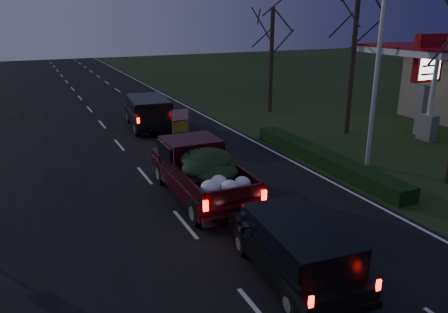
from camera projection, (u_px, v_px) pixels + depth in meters
name	position (u px, v px, depth m)	size (l,w,h in m)	color
ground	(185.00, 225.00, 14.27)	(120.00, 120.00, 0.00)	black
road_asphalt	(185.00, 224.00, 14.27)	(14.00, 120.00, 0.02)	black
hedge_row	(323.00, 158.00, 19.89)	(1.00, 10.00, 0.60)	black
light_pole	(380.00, 41.00, 18.11)	(0.50, 0.90, 9.16)	silver
gas_price_pylon	(427.00, 68.00, 23.83)	(2.00, 0.41, 5.57)	gray
gas_canopy	(439.00, 54.00, 25.32)	(7.10, 6.10, 4.88)	silver
bare_tree_mid	(356.00, 18.00, 23.35)	(3.60, 3.60, 8.50)	black
bare_tree_far	(272.00, 35.00, 29.33)	(3.60, 3.60, 7.00)	black
pickup_truck	(200.00, 168.00, 16.14)	(2.32, 5.84, 3.04)	black
lead_suv	(149.00, 110.00, 26.04)	(2.73, 5.44, 1.51)	black
rear_suv	(297.00, 245.00, 11.10)	(2.24, 4.64, 1.30)	black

